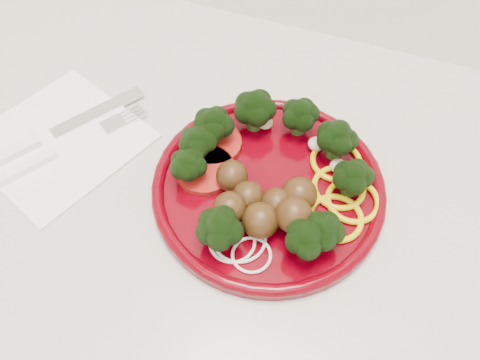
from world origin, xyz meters
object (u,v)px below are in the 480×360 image
(plate, at_px, (268,181))
(napkin, at_px, (59,141))
(fork, at_px, (41,160))
(knife, at_px, (34,142))

(plate, distance_m, napkin, 0.26)
(plate, height_order, napkin, plate)
(napkin, relative_size, fork, 0.96)
(napkin, xyz_separation_m, knife, (-0.02, -0.02, 0.01))
(napkin, bearing_deg, plate, 4.74)
(plate, xyz_separation_m, fork, (-0.26, -0.06, -0.01))
(plate, xyz_separation_m, napkin, (-0.26, -0.02, -0.02))
(napkin, distance_m, knife, 0.03)
(plate, bearing_deg, knife, -172.40)
(knife, bearing_deg, fork, -97.00)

